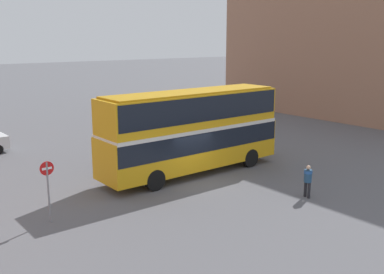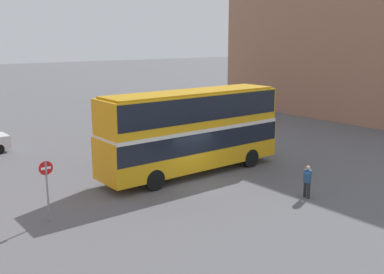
{
  "view_description": "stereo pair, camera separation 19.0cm",
  "coord_description": "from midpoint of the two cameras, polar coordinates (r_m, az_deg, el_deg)",
  "views": [
    {
      "loc": [
        -14.09,
        -17.46,
        7.44
      ],
      "look_at": [
        0.92,
        1.55,
        2.09
      ],
      "focal_mm": 42.0,
      "sensor_mm": 36.0,
      "label": 1
    },
    {
      "loc": [
        -13.94,
        -17.58,
        7.44
      ],
      "look_at": [
        0.92,
        1.55,
        2.09
      ],
      "focal_mm": 42.0,
      "sensor_mm": 36.0,
      "label": 2
    }
  ],
  "objects": [
    {
      "name": "pedestrian_foreground",
      "position": [
        21.98,
        14.69,
        -5.08
      ],
      "size": [
        0.45,
        0.45,
        1.58
      ],
      "rotation": [
        0.0,
        0.0,
        2.99
      ],
      "color": "#232328",
      "rests_on": "ground_plane"
    },
    {
      "name": "no_entry_sign",
      "position": [
        19.23,
        -17.68,
        -5.47
      ],
      "size": [
        0.58,
        0.08,
        2.6
      ],
      "color": "gray",
      "rests_on": "ground_plane"
    },
    {
      "name": "building_row_right",
      "position": [
        46.25,
        21.94,
        13.64
      ],
      "size": [
        10.09,
        28.9,
        18.16
      ],
      "color": "#9E7056",
      "rests_on": "ground_plane"
    },
    {
      "name": "ground_plane",
      "position": [
        23.64,
        0.77,
        -5.89
      ],
      "size": [
        240.0,
        240.0,
        0.0
      ],
      "primitive_type": "plane",
      "color": "#5B5B60"
    },
    {
      "name": "parked_car_kerb_far",
      "position": [
        43.99,
        -0.07,
        3.71
      ],
      "size": [
        4.38,
        1.92,
        1.47
      ],
      "rotation": [
        0.0,
        0.0,
        0.03
      ],
      "color": "maroon",
      "rests_on": "ground_plane"
    },
    {
      "name": "double_decker_bus",
      "position": [
        24.69,
        0.22,
        1.32
      ],
      "size": [
        10.89,
        2.61,
        4.64
      ],
      "rotation": [
        0.0,
        0.0,
        0.01
      ],
      "color": "gold",
      "rests_on": "ground_plane"
    }
  ]
}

